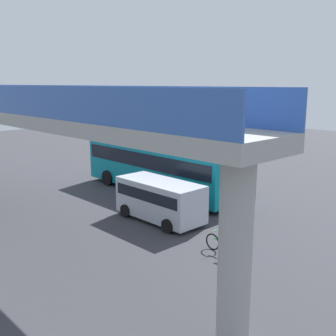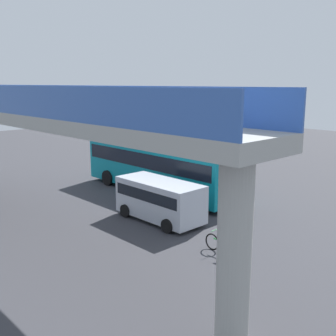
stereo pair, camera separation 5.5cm
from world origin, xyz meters
The scene contains 10 objects.
ground centered at (0.00, 0.00, 0.00)m, with size 80.00×80.00×0.00m, color #38383D.
city_bus centered at (-0.72, 1.23, 1.88)m, with size 11.54×2.85×3.15m.
parked_van centered at (-4.78, 4.79, 1.18)m, with size 4.80×2.17×2.05m.
bicycle_green centered at (-9.61, 5.76, 0.37)m, with size 1.77×0.44×0.96m.
pedestrian centered at (-4.63, -3.07, 0.89)m, with size 0.38×0.38×1.79m.
traffic_sign centered at (7.68, -2.90, 1.89)m, with size 0.08×0.60×2.80m.
lane_dash_leftmost centered at (-4.00, -3.25, 0.00)m, with size 2.00×0.20×0.01m, color silver.
lane_dash_left centered at (0.00, -3.25, 0.00)m, with size 2.00×0.20×0.01m, color silver.
lane_dash_centre centered at (4.00, -3.25, 0.00)m, with size 2.00×0.20×0.01m, color silver.
pedestrian_overpass centered at (0.00, 10.17, 5.03)m, with size 28.96×2.60×6.77m.
Camera 1 is at (-19.27, 18.11, 6.87)m, focal length 43.23 mm.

